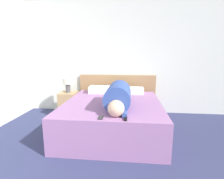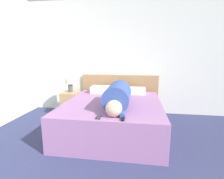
{
  "view_description": "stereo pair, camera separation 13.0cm",
  "coord_description": "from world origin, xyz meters",
  "px_view_note": "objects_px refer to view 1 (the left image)",
  "views": [
    {
      "loc": [
        0.37,
        -0.16,
        1.37
      ],
      "look_at": [
        0.08,
        2.7,
        0.79
      ],
      "focal_mm": 28.0,
      "sensor_mm": 36.0,
      "label": 1
    },
    {
      "loc": [
        0.5,
        -0.14,
        1.37
      ],
      "look_at": [
        0.08,
        2.7,
        0.79
      ],
      "focal_mm": 28.0,
      "sensor_mm": 36.0,
      "label": 2
    }
  ],
  "objects_px": {
    "pillow_near_headboard": "(100,90)",
    "pillow_second": "(133,91)",
    "cell_phone": "(101,118)",
    "bed": "(113,116)",
    "table_lamp": "(68,83)",
    "person_lying": "(119,95)",
    "tv_remote": "(126,118)",
    "nightstand": "(69,104)"
  },
  "relations": [
    {
      "from": "pillow_near_headboard",
      "to": "pillow_second",
      "type": "bearing_deg",
      "value": 0.0
    },
    {
      "from": "cell_phone",
      "to": "bed",
      "type": "bearing_deg",
      "value": 84.58
    },
    {
      "from": "table_lamp",
      "to": "pillow_near_headboard",
      "type": "distance_m",
      "value": 0.74
    },
    {
      "from": "bed",
      "to": "person_lying",
      "type": "bearing_deg",
      "value": -51.17
    },
    {
      "from": "person_lying",
      "to": "tv_remote",
      "type": "distance_m",
      "value": 0.72
    },
    {
      "from": "bed",
      "to": "person_lying",
      "type": "height_order",
      "value": "person_lying"
    },
    {
      "from": "nightstand",
      "to": "pillow_second",
      "type": "xyz_separation_m",
      "value": [
        1.43,
        0.04,
        0.34
      ]
    },
    {
      "from": "bed",
      "to": "table_lamp",
      "type": "relative_size",
      "value": 6.04
    },
    {
      "from": "cell_phone",
      "to": "table_lamp",
      "type": "bearing_deg",
      "value": 123.19
    },
    {
      "from": "tv_remote",
      "to": "cell_phone",
      "type": "xyz_separation_m",
      "value": [
        -0.33,
        0.01,
        -0.01
      ]
    },
    {
      "from": "person_lying",
      "to": "tv_remote",
      "type": "relative_size",
      "value": 11.85
    },
    {
      "from": "person_lying",
      "to": "pillow_near_headboard",
      "type": "xyz_separation_m",
      "value": [
        -0.46,
        0.86,
        -0.09
      ]
    },
    {
      "from": "table_lamp",
      "to": "pillow_near_headboard",
      "type": "xyz_separation_m",
      "value": [
        0.72,
        0.04,
        -0.14
      ]
    },
    {
      "from": "nightstand",
      "to": "cell_phone",
      "type": "distance_m",
      "value": 1.82
    },
    {
      "from": "bed",
      "to": "pillow_near_headboard",
      "type": "bearing_deg",
      "value": 115.8
    },
    {
      "from": "bed",
      "to": "pillow_second",
      "type": "xyz_separation_m",
      "value": [
        0.36,
        0.71,
        0.34
      ]
    },
    {
      "from": "bed",
      "to": "cell_phone",
      "type": "xyz_separation_m",
      "value": [
        -0.08,
        -0.83,
        0.28
      ]
    },
    {
      "from": "nightstand",
      "to": "tv_remote",
      "type": "height_order",
      "value": "tv_remote"
    },
    {
      "from": "person_lying",
      "to": "cell_phone",
      "type": "distance_m",
      "value": 0.73
    },
    {
      "from": "person_lying",
      "to": "cell_phone",
      "type": "height_order",
      "value": "person_lying"
    },
    {
      "from": "bed",
      "to": "pillow_second",
      "type": "height_order",
      "value": "pillow_second"
    },
    {
      "from": "bed",
      "to": "pillow_near_headboard",
      "type": "height_order",
      "value": "pillow_near_headboard"
    },
    {
      "from": "cell_phone",
      "to": "tv_remote",
      "type": "bearing_deg",
      "value": -1.45
    },
    {
      "from": "table_lamp",
      "to": "pillow_second",
      "type": "xyz_separation_m",
      "value": [
        1.43,
        0.04,
        -0.15
      ]
    },
    {
      "from": "pillow_second",
      "to": "tv_remote",
      "type": "height_order",
      "value": "pillow_second"
    },
    {
      "from": "table_lamp",
      "to": "person_lying",
      "type": "xyz_separation_m",
      "value": [
        1.18,
        -0.82,
        -0.05
      ]
    },
    {
      "from": "table_lamp",
      "to": "pillow_second",
      "type": "bearing_deg",
      "value": 1.42
    },
    {
      "from": "pillow_near_headboard",
      "to": "pillow_second",
      "type": "relative_size",
      "value": 1.05
    },
    {
      "from": "pillow_near_headboard",
      "to": "cell_phone",
      "type": "distance_m",
      "value": 1.57
    },
    {
      "from": "pillow_near_headboard",
      "to": "cell_phone",
      "type": "height_order",
      "value": "pillow_near_headboard"
    },
    {
      "from": "nightstand",
      "to": "pillow_near_headboard",
      "type": "height_order",
      "value": "pillow_near_headboard"
    },
    {
      "from": "nightstand",
      "to": "pillow_near_headboard",
      "type": "bearing_deg",
      "value": 2.82
    },
    {
      "from": "nightstand",
      "to": "pillow_near_headboard",
      "type": "relative_size",
      "value": 1.13
    },
    {
      "from": "nightstand",
      "to": "person_lying",
      "type": "bearing_deg",
      "value": -34.86
    },
    {
      "from": "bed",
      "to": "table_lamp",
      "type": "height_order",
      "value": "table_lamp"
    },
    {
      "from": "person_lying",
      "to": "pillow_second",
      "type": "relative_size",
      "value": 3.89
    },
    {
      "from": "bed",
      "to": "pillow_second",
      "type": "bearing_deg",
      "value": 63.22
    },
    {
      "from": "bed",
      "to": "table_lamp",
      "type": "bearing_deg",
      "value": 147.54
    },
    {
      "from": "person_lying",
      "to": "pillow_second",
      "type": "xyz_separation_m",
      "value": [
        0.24,
        0.86,
        -0.1
      ]
    },
    {
      "from": "person_lying",
      "to": "tv_remote",
      "type": "bearing_deg",
      "value": -79.26
    },
    {
      "from": "bed",
      "to": "nightstand",
      "type": "relative_size",
      "value": 3.51
    },
    {
      "from": "nightstand",
      "to": "pillow_second",
      "type": "bearing_deg",
      "value": 1.42
    }
  ]
}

